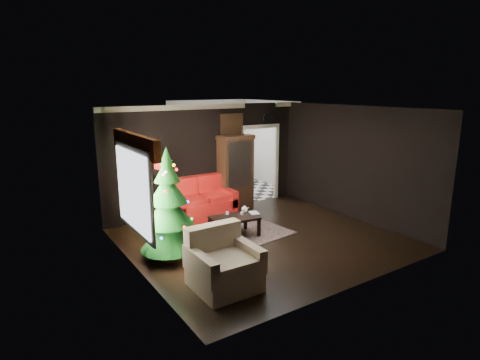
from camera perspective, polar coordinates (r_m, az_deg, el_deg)
floor at (r=8.67m, az=3.30°, el=-8.57°), size 5.50×5.50×0.00m
ceiling at (r=8.06m, az=3.56°, el=10.24°), size 5.50×5.50×0.00m
wall_back at (r=10.32m, az=-4.87°, el=3.06°), size 5.50×0.00×5.50m
wall_front at (r=6.49m, az=16.71°, el=-3.63°), size 5.50×0.00×5.50m
wall_left at (r=7.01m, az=-14.96°, el=-2.26°), size 0.00×5.50×5.50m
wall_right at (r=10.10m, az=16.07°, el=2.36°), size 0.00×5.50×5.50m
doorway at (r=11.28m, az=2.78°, el=2.16°), size 1.10×0.10×2.10m
left_window at (r=7.20m, az=-15.19°, el=-1.46°), size 0.05×1.60×1.40m
valance at (r=7.06m, az=-14.97°, el=5.07°), size 0.12×2.10×0.35m
kitchen_floor at (r=12.73m, az=-1.24°, el=-1.39°), size 3.00×3.00×0.00m
kitchen_window at (r=13.65m, az=-4.52°, el=6.84°), size 0.70×0.06×0.70m
rug at (r=8.95m, az=0.59°, el=-7.79°), size 2.13×1.66×0.01m
loveseat at (r=9.96m, az=-5.56°, el=-2.66°), size 1.70×0.90×1.00m
curio_cabinet at (r=10.59m, az=-0.66°, el=0.88°), size 0.90×0.45×1.90m
floor_lamp at (r=9.08m, az=-11.24°, el=-2.27°), size 0.39×0.39×1.73m
christmas_tree at (r=7.50m, az=-10.29°, el=-3.78°), size 1.41×1.41×2.12m
armchair at (r=6.54m, az=-2.28°, el=-11.71°), size 1.04×1.04×1.06m
coffee_table at (r=8.71m, az=-0.81°, el=-6.76°), size 1.09×0.74×0.46m
teapot at (r=8.89m, az=0.65°, el=-4.24°), size 0.18×0.18×0.15m
cup_a at (r=8.80m, az=-1.87°, el=-4.76°), size 0.08×0.08×0.06m
cup_b at (r=8.76m, az=0.31°, el=-4.84°), size 0.07×0.07×0.06m
book at (r=8.79m, az=1.48°, el=-4.10°), size 0.19×0.07×0.25m
wall_clock at (r=11.21m, az=4.06°, el=8.93°), size 0.32×0.32×0.06m
painting at (r=10.54m, az=-1.23°, el=7.98°), size 0.62×0.05×0.52m
kitchen_counter at (r=13.63m, az=-3.92°, el=1.51°), size 1.80×0.60×0.90m
kitchen_table at (r=12.24m, az=-1.69°, el=-0.18°), size 0.70×0.70×0.75m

